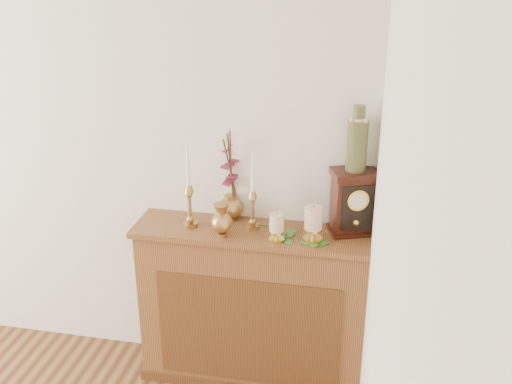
% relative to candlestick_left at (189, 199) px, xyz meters
% --- Properties ---
extents(console_shelf, '(1.24, 0.34, 0.93)m').
position_rel_candlestick_left_xyz_m(console_shelf, '(0.33, 0.02, -0.64)').
color(console_shelf, brown).
rests_on(console_shelf, ground).
extents(candlestick_left, '(0.08, 0.08, 0.46)m').
position_rel_candlestick_left_xyz_m(candlestick_left, '(0.00, 0.00, 0.00)').
color(candlestick_left, '#A98643').
rests_on(candlestick_left, console_shelf).
extents(candlestick_center, '(0.07, 0.07, 0.42)m').
position_rel_candlestick_left_xyz_m(candlestick_center, '(0.32, 0.04, -0.01)').
color(candlestick_center, '#A98643').
rests_on(candlestick_center, console_shelf).
extents(bud_vase, '(0.11, 0.11, 0.17)m').
position_rel_candlestick_left_xyz_m(bud_vase, '(0.19, -0.08, -0.07)').
color(bud_vase, '#A98643').
rests_on(bud_vase, console_shelf).
extents(ginger_jar, '(0.20, 0.22, 0.50)m').
position_rel_candlestick_left_xyz_m(ginger_jar, '(0.18, 0.17, 0.07)').
color(ginger_jar, '#A98643').
rests_on(ginger_jar, console_shelf).
extents(pillar_candle_left, '(0.08, 0.08, 0.15)m').
position_rel_candlestick_left_xyz_m(pillar_candle_left, '(0.47, -0.08, -0.07)').
color(pillar_candle_left, gold).
rests_on(pillar_candle_left, console_shelf).
extents(pillar_candle_right, '(0.10, 0.10, 0.19)m').
position_rel_candlestick_left_xyz_m(pillar_candle_right, '(0.64, -0.04, -0.05)').
color(pillar_candle_right, gold).
rests_on(pillar_candle_right, console_shelf).
extents(ivy_garland, '(0.37, 0.21, 0.08)m').
position_rel_candlestick_left_xyz_m(ivy_garland, '(0.49, -0.02, -0.14)').
color(ivy_garland, '#36712B').
rests_on(ivy_garland, console_shelf).
extents(mantel_clock, '(0.26, 0.22, 0.34)m').
position_rel_candlestick_left_xyz_m(mantel_clock, '(0.82, 0.09, 0.01)').
color(mantel_clock, '#37130B').
rests_on(mantel_clock, console_shelf).
extents(ceramic_vase, '(0.10, 0.10, 0.32)m').
position_rel_candlestick_left_xyz_m(ceramic_vase, '(0.82, 0.09, 0.33)').
color(ceramic_vase, black).
rests_on(ceramic_vase, mantel_clock).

